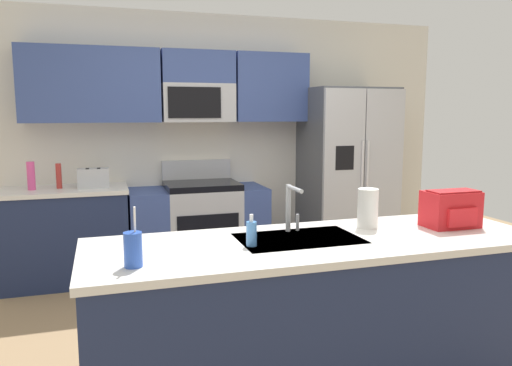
% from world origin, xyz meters
% --- Properties ---
extents(ground_plane, '(9.00, 9.00, 0.00)m').
position_xyz_m(ground_plane, '(0.00, 0.00, 0.00)').
color(ground_plane, '#997A56').
rests_on(ground_plane, ground).
extents(kitchen_wall_unit, '(5.20, 0.43, 2.60)m').
position_xyz_m(kitchen_wall_unit, '(-0.14, 2.08, 1.47)').
color(kitchen_wall_unit, silver).
rests_on(kitchen_wall_unit, ground).
extents(back_counter, '(1.14, 0.63, 0.90)m').
position_xyz_m(back_counter, '(-1.49, 1.80, 0.45)').
color(back_counter, '#1E2A4D').
rests_on(back_counter, ground).
extents(range_oven, '(1.36, 0.61, 1.10)m').
position_xyz_m(range_oven, '(-0.24, 1.80, 0.44)').
color(range_oven, '#B7BABF').
rests_on(range_oven, ground).
extents(refrigerator, '(0.90, 0.76, 1.85)m').
position_xyz_m(refrigerator, '(1.38, 1.73, 0.93)').
color(refrigerator, '#4C4F54').
rests_on(refrigerator, ground).
extents(island_counter, '(2.56, 0.84, 0.90)m').
position_xyz_m(island_counter, '(-0.01, -0.60, 0.45)').
color(island_counter, '#1E2A4D').
rests_on(island_counter, ground).
extents(toaster, '(0.28, 0.16, 0.18)m').
position_xyz_m(toaster, '(-1.23, 1.75, 0.99)').
color(toaster, '#B7BABF').
rests_on(toaster, back_counter).
extents(pepper_mill, '(0.05, 0.05, 0.23)m').
position_xyz_m(pepper_mill, '(-1.53, 1.80, 1.02)').
color(pepper_mill, '#B2332D').
rests_on(pepper_mill, back_counter).
extents(bottle_pink, '(0.07, 0.07, 0.26)m').
position_xyz_m(bottle_pink, '(-1.76, 1.78, 1.03)').
color(bottle_pink, '#EA4C93').
rests_on(bottle_pink, back_counter).
extents(sink_faucet, '(0.08, 0.21, 0.28)m').
position_xyz_m(sink_faucet, '(-0.10, -0.40, 1.07)').
color(sink_faucet, '#B7BABF').
rests_on(sink_faucet, island_counter).
extents(drink_cup_blue, '(0.08, 0.08, 0.28)m').
position_xyz_m(drink_cup_blue, '(-1.03, -0.80, 0.98)').
color(drink_cup_blue, blue).
rests_on(drink_cup_blue, island_counter).
extents(soap_dispenser, '(0.06, 0.06, 0.17)m').
position_xyz_m(soap_dispenser, '(-0.41, -0.62, 0.97)').
color(soap_dispenser, '#4C8CD8').
rests_on(soap_dispenser, island_counter).
extents(paper_towel_roll, '(0.12, 0.12, 0.24)m').
position_xyz_m(paper_towel_roll, '(0.39, -0.43, 1.02)').
color(paper_towel_roll, white).
rests_on(paper_towel_roll, island_counter).
extents(backpack, '(0.32, 0.22, 0.23)m').
position_xyz_m(backpack, '(0.89, -0.57, 1.02)').
color(backpack, red).
rests_on(backpack, island_counter).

